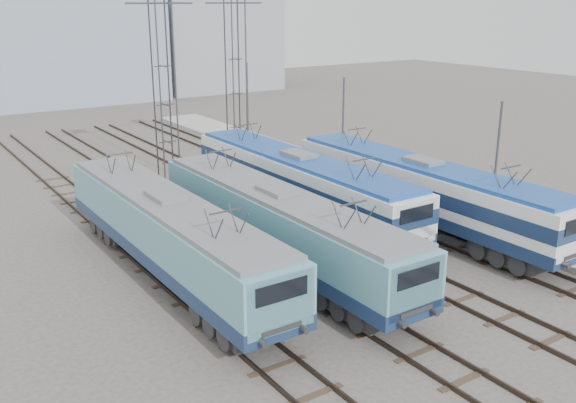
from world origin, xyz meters
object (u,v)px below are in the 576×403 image
(locomotive_far_right, at_px, (424,189))
(catenary_tower_east, at_px, (236,71))
(mast_front, at_px, (495,172))
(mast_mid, at_px, (343,133))
(mast_rear, at_px, (248,108))
(locomotive_center_left, at_px, (280,224))
(catenary_tower_west, at_px, (164,79))
(locomotive_center_right, at_px, (300,181))
(locomotive_far_left, at_px, (170,231))

(locomotive_far_right, bearing_deg, catenary_tower_east, 90.75)
(mast_front, distance_m, mast_mid, 12.00)
(mast_front, bearing_deg, catenary_tower_east, 95.45)
(mast_rear, bearing_deg, locomotive_center_left, -117.03)
(catenary_tower_west, relative_size, mast_front, 1.71)
(locomotive_center_left, distance_m, mast_rear, 23.92)
(mast_rear, bearing_deg, catenary_tower_west, -155.06)
(catenary_tower_west, bearing_deg, mast_mid, -42.93)
(locomotive_center_right, bearing_deg, catenary_tower_east, 73.54)
(locomotive_far_left, relative_size, catenary_tower_east, 1.48)
(locomotive_center_left, bearing_deg, mast_mid, 40.51)
(locomotive_far_left, bearing_deg, mast_rear, 51.97)
(locomotive_far_right, distance_m, mast_rear, 21.21)
(locomotive_center_left, bearing_deg, mast_front, -14.12)
(mast_rear, bearing_deg, catenary_tower_east, -136.40)
(mast_front, distance_m, mast_rear, 24.00)
(catenary_tower_east, distance_m, mast_front, 22.32)
(locomotive_center_left, xyz_separation_m, catenary_tower_east, (8.75, 19.27, 4.48))
(catenary_tower_west, height_order, catenary_tower_east, same)
(locomotive_center_left, distance_m, locomotive_far_right, 9.00)
(locomotive_center_right, bearing_deg, mast_rear, 68.82)
(locomotive_far_left, bearing_deg, mast_mid, 26.42)
(catenary_tower_west, distance_m, mast_mid, 12.16)
(locomotive_center_left, relative_size, catenary_tower_west, 1.44)
(locomotive_center_right, relative_size, locomotive_far_right, 1.00)
(locomotive_far_left, height_order, locomotive_far_right, locomotive_far_right)
(locomotive_far_right, height_order, catenary_tower_west, catenary_tower_west)
(locomotive_center_right, height_order, locomotive_far_right, locomotive_far_right)
(mast_mid, bearing_deg, locomotive_center_right, -145.37)
(locomotive_center_left, height_order, catenary_tower_west, catenary_tower_west)
(locomotive_far_left, distance_m, catenary_tower_east, 22.49)
(locomotive_far_right, height_order, catenary_tower_east, catenary_tower_east)
(mast_rear, bearing_deg, locomotive_far_right, -95.01)
(locomotive_center_right, relative_size, mast_front, 2.53)
(locomotive_far_right, distance_m, catenary_tower_east, 19.59)
(catenary_tower_west, bearing_deg, mast_rear, 24.94)
(locomotive_center_left, height_order, mast_mid, mast_mid)
(catenary_tower_west, xyz_separation_m, catenary_tower_east, (6.50, 2.00, 0.00))
(mast_mid, bearing_deg, mast_rear, 90.00)
(locomotive_far_left, distance_m, locomotive_center_left, 4.79)
(mast_front, relative_size, mast_mid, 1.00)
(locomotive_center_left, height_order, mast_front, mast_front)
(locomotive_center_left, relative_size, mast_rear, 2.48)
(mast_front, height_order, mast_mid, same)
(locomotive_far_left, height_order, catenary_tower_west, catenary_tower_west)
(catenary_tower_east, xyz_separation_m, mast_rear, (2.10, 2.00, -3.14))
(catenary_tower_west, bearing_deg, catenary_tower_east, 17.10)
(locomotive_far_left, height_order, mast_front, mast_front)
(mast_front, bearing_deg, locomotive_far_left, 164.09)
(catenary_tower_west, height_order, mast_front, catenary_tower_west)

